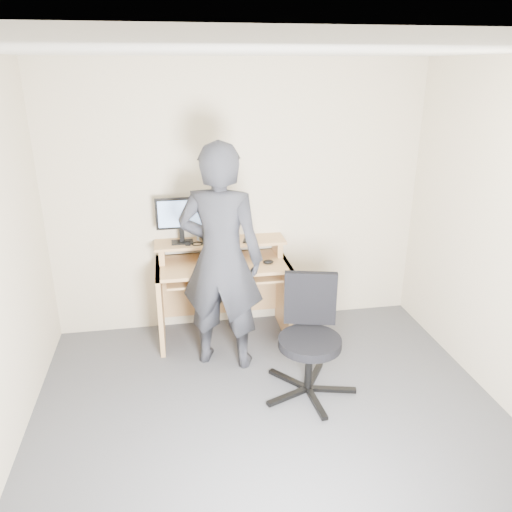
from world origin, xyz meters
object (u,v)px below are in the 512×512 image
object	(u,v)px
monitor	(181,216)
office_chair	(310,332)
person	(221,259)
desk	(222,280)

from	to	relation	value
monitor	office_chair	bearing A→B (deg)	-50.40
monitor	person	bearing A→B (deg)	-63.53
desk	monitor	xyz separation A→B (m)	(-0.35, 0.07, 0.62)
monitor	person	distance (m)	0.68
desk	person	bearing A→B (deg)	-96.35
desk	office_chair	world-z (taller)	office_chair
desk	person	size ratio (longest dim) A/B	0.63
office_chair	person	xyz separation A→B (m)	(-0.62, 0.51, 0.45)
desk	office_chair	distance (m)	1.16
desk	person	distance (m)	0.65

